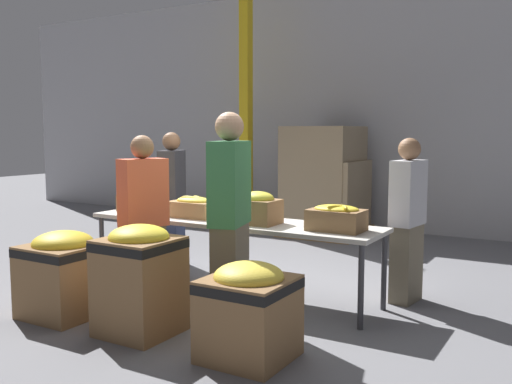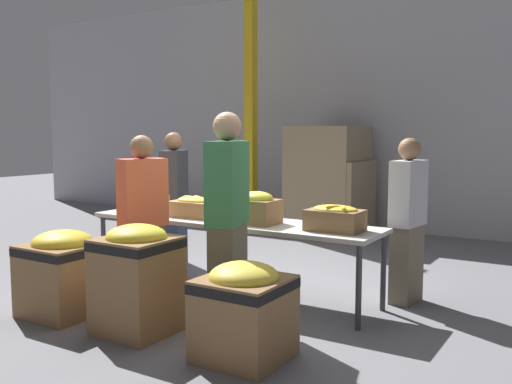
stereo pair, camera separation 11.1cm
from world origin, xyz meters
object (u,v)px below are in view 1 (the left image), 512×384
object	(u,v)px
banana_box_2	(258,208)
pallet_stack_1	(328,198)
banana_box_0	(142,200)
volunteer_2	(172,200)
pallet_stack_0	(323,182)
donation_bin_1	(140,276)
donation_bin_0	(64,271)
volunteer_1	(144,222)
support_pillar	(246,108)
donation_bin_2	(249,308)
sorting_table	(231,225)
banana_box_3	(336,217)
volunteer_0	(407,221)
volunteer_3	(230,220)
banana_box_1	(194,207)

from	to	relation	value
banana_box_2	pallet_stack_1	world-z (taller)	pallet_stack_1
banana_box_0	volunteer_2	bearing A→B (deg)	97.71
banana_box_2	pallet_stack_0	xyz separation A→B (m)	(-0.91, 3.56, -0.07)
donation_bin_1	pallet_stack_0	world-z (taller)	pallet_stack_0
donation_bin_0	pallet_stack_1	xyz separation A→B (m)	(0.43, 4.78, 0.18)
donation_bin_1	pallet_stack_0	distance (m)	4.81
volunteer_1	pallet_stack_1	bearing A→B (deg)	18.73
donation_bin_1	support_pillar	bearing A→B (deg)	112.08
donation_bin_0	pallet_stack_0	size ratio (longest dim) A/B	0.45
banana_box_2	donation_bin_0	size ratio (longest dim) A/B	0.51
banana_box_2	donation_bin_1	size ratio (longest dim) A/B	0.43
volunteer_1	donation_bin_2	xyz separation A→B (m)	(1.46, -0.56, -0.41)
sorting_table	volunteer_1	size ratio (longest dim) A/B	1.92
donation_bin_1	pallet_stack_1	xyz separation A→B (m)	(-0.45, 4.78, 0.11)
banana_box_3	pallet_stack_0	world-z (taller)	pallet_stack_0
banana_box_0	donation_bin_1	bearing A→B (deg)	-49.10
volunteer_0	support_pillar	xyz separation A→B (m)	(-3.53, 2.86, 1.23)
sorting_table	donation_bin_2	world-z (taller)	sorting_table
pallet_stack_0	volunteer_0	bearing A→B (deg)	-53.39
volunteer_1	support_pillar	bearing A→B (deg)	38.18
volunteer_1	donation_bin_2	size ratio (longest dim) A/B	2.26
support_pillar	pallet_stack_1	xyz separation A→B (m)	(1.49, -0.01, -1.43)
sorting_table	volunteer_0	xyz separation A→B (m)	(1.55, 0.65, 0.07)
volunteer_1	volunteer_2	xyz separation A→B (m)	(-0.77, 1.37, 0.01)
banana_box_2	donation_bin_2	bearing A→B (deg)	-62.43
banana_box_3	volunteer_3	bearing A→B (deg)	-135.35
donation_bin_1	pallet_stack_1	world-z (taller)	pallet_stack_1
donation_bin_0	banana_box_1	bearing A→B (deg)	68.24
banana_box_2	volunteer_2	world-z (taller)	volunteer_2
sorting_table	support_pillar	distance (m)	4.24
banana_box_3	volunteer_0	distance (m)	0.82
banana_box_3	volunteer_3	xyz separation A→B (m)	(-0.67, -0.66, 0.01)
volunteer_1	volunteer_2	size ratio (longest dim) A/B	0.98
volunteer_3	pallet_stack_1	xyz separation A→B (m)	(-0.93, 4.21, -0.31)
volunteer_0	volunteer_2	bearing A→B (deg)	-82.81
volunteer_3	donation_bin_1	world-z (taller)	volunteer_3
banana_box_1	pallet_stack_0	size ratio (longest dim) A/B	0.29
banana_box_1	banana_box_2	distance (m)	0.77
donation_bin_1	support_pillar	size ratio (longest dim) A/B	0.22
banana_box_1	volunteer_3	world-z (taller)	volunteer_3
volunteer_0	volunteer_1	xyz separation A→B (m)	(-2.03, -1.37, 0.01)
banana_box_0	pallet_stack_0	bearing A→B (deg)	80.02
donation_bin_1	donation_bin_2	world-z (taller)	donation_bin_1
pallet_stack_0	support_pillar	bearing A→B (deg)	179.24
banana_box_0	donation_bin_0	size ratio (longest dim) A/B	0.64
banana_box_2	pallet_stack_0	size ratio (longest dim) A/B	0.23
donation_bin_2	pallet_stack_1	xyz separation A→B (m)	(-1.46, 4.78, 0.20)
donation_bin_2	support_pillar	size ratio (longest dim) A/B	0.17
pallet_stack_1	banana_box_3	bearing A→B (deg)	-65.66
sorting_table	banana_box_0	world-z (taller)	banana_box_0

